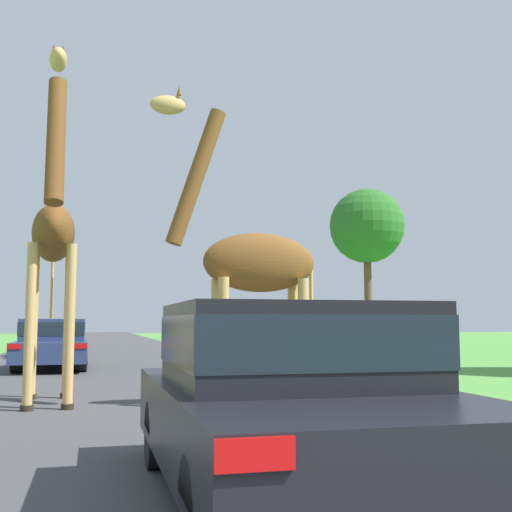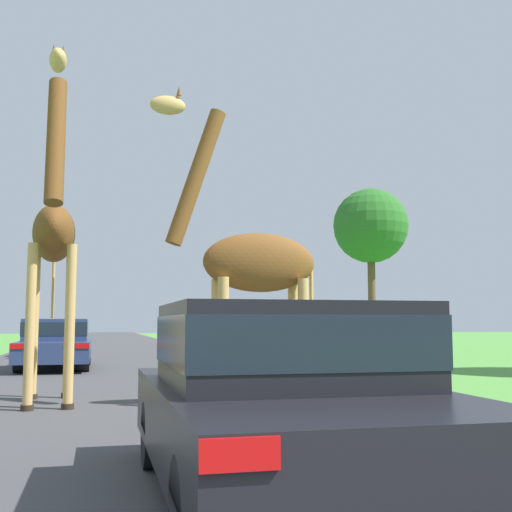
{
  "view_description": "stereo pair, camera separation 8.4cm",
  "coord_description": "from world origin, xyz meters",
  "px_view_note": "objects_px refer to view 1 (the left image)",
  "views": [
    {
      "loc": [
        -0.55,
        -0.72,
        1.28
      ],
      "look_at": [
        1.96,
        9.12,
        2.34
      ],
      "focal_mm": 45.0,
      "sensor_mm": 36.0,
      "label": 1
    },
    {
      "loc": [
        -0.46,
        -0.74,
        1.28
      ],
      "look_at": [
        1.96,
        9.12,
        2.34
      ],
      "focal_mm": 45.0,
      "sensor_mm": 36.0,
      "label": 2
    }
  ],
  "objects_px": {
    "car_lead_maroon": "(290,395)",
    "car_queue_right": "(53,337)",
    "giraffe_companion": "(53,235)",
    "car_queue_left": "(53,342)",
    "giraffe_near_road": "(251,264)",
    "tree_right_cluster": "(367,227)"
  },
  "relations": [
    {
      "from": "giraffe_companion",
      "to": "car_queue_left",
      "type": "relative_size",
      "value": 1.13
    },
    {
      "from": "car_lead_maroon",
      "to": "tree_right_cluster",
      "type": "bearing_deg",
      "value": 64.59
    },
    {
      "from": "giraffe_companion",
      "to": "car_queue_right",
      "type": "height_order",
      "value": "giraffe_companion"
    },
    {
      "from": "giraffe_companion",
      "to": "tree_right_cluster",
      "type": "relative_size",
      "value": 0.66
    },
    {
      "from": "tree_right_cluster",
      "to": "car_lead_maroon",
      "type": "bearing_deg",
      "value": -115.41
    },
    {
      "from": "giraffe_companion",
      "to": "tree_right_cluster",
      "type": "xyz_separation_m",
      "value": [
        13.99,
        19.05,
        3.43
      ]
    },
    {
      "from": "car_queue_left",
      "to": "tree_right_cluster",
      "type": "height_order",
      "value": "tree_right_cluster"
    },
    {
      "from": "car_lead_maroon",
      "to": "giraffe_companion",
      "type": "bearing_deg",
      "value": 109.14
    },
    {
      "from": "giraffe_near_road",
      "to": "car_lead_maroon",
      "type": "bearing_deg",
      "value": 168.34
    },
    {
      "from": "giraffe_near_road",
      "to": "car_queue_left",
      "type": "relative_size",
      "value": 1.06
    },
    {
      "from": "car_queue_left",
      "to": "car_queue_right",
      "type": "bearing_deg",
      "value": 93.34
    },
    {
      "from": "giraffe_companion",
      "to": "tree_right_cluster",
      "type": "distance_m",
      "value": 23.88
    },
    {
      "from": "car_lead_maroon",
      "to": "tree_right_cluster",
      "type": "xyz_separation_m",
      "value": [
        11.9,
        25.06,
        5.37
      ]
    },
    {
      "from": "giraffe_near_road",
      "to": "car_queue_left",
      "type": "height_order",
      "value": "giraffe_near_road"
    },
    {
      "from": "car_queue_right",
      "to": "car_queue_left",
      "type": "bearing_deg",
      "value": -86.66
    },
    {
      "from": "car_queue_right",
      "to": "tree_right_cluster",
      "type": "xyz_separation_m",
      "value": [
        14.83,
        3.26,
        5.38
      ]
    },
    {
      "from": "giraffe_near_road",
      "to": "car_queue_left",
      "type": "distance_m",
      "value": 9.87
    },
    {
      "from": "car_queue_right",
      "to": "giraffe_companion",
      "type": "bearing_deg",
      "value": -86.95
    },
    {
      "from": "giraffe_companion",
      "to": "tree_right_cluster",
      "type": "bearing_deg",
      "value": -129.33
    },
    {
      "from": "giraffe_near_road",
      "to": "car_queue_right",
      "type": "bearing_deg",
      "value": 12.16
    },
    {
      "from": "giraffe_near_road",
      "to": "car_lead_maroon",
      "type": "xyz_separation_m",
      "value": [
        -0.97,
        -5.19,
        -1.47
      ]
    },
    {
      "from": "car_lead_maroon",
      "to": "car_queue_right",
      "type": "relative_size",
      "value": 0.91
    }
  ]
}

